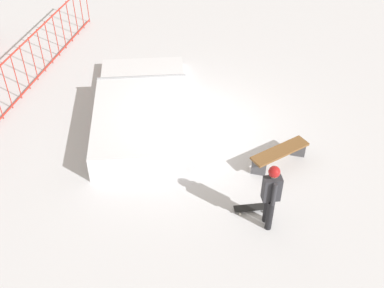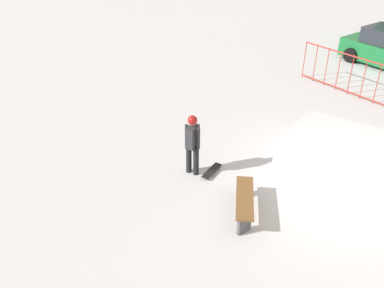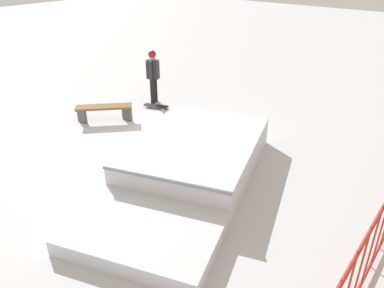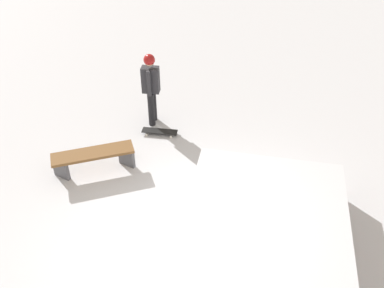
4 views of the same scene
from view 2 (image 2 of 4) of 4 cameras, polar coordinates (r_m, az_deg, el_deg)
The scene contains 5 objects.
ground_plane at distance 11.10m, azimuth 18.64°, elevation -6.49°, with size 60.00×60.00×0.00m, color silver.
skate_ramp at distance 12.15m, azimuth 23.38°, elevation -2.21°, with size 5.95×4.19×0.74m.
skater at distance 10.73m, azimuth 0.06°, elevation 0.48°, with size 0.41×0.44×1.73m.
skateboard at distance 11.23m, azimuth 2.72°, elevation -3.68°, with size 0.48×0.82×0.09m.
park_bench at distance 9.82m, azimuth 7.21°, elevation -7.71°, with size 1.44×1.39×0.48m.
Camera 2 is at (4.46, -7.84, 6.48)m, focal length 38.96 mm.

